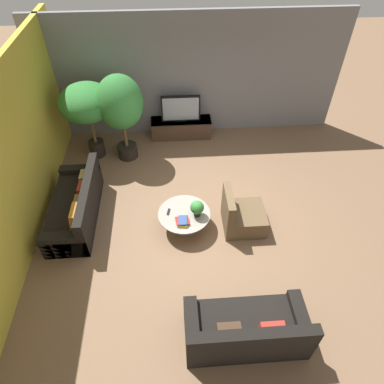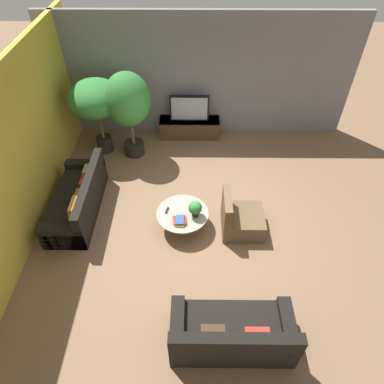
# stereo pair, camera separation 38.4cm
# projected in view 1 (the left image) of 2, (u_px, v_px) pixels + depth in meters

# --- Properties ---
(ground_plane) EXTENTS (24.00, 24.00, 0.00)m
(ground_plane) POSITION_uv_depth(u_px,v_px,m) (201.00, 217.00, 7.00)
(ground_plane) COLOR brown
(back_wall_stone) EXTENTS (7.40, 0.12, 3.00)m
(back_wall_stone) POSITION_uv_depth(u_px,v_px,m) (191.00, 76.00, 8.30)
(back_wall_stone) COLOR slate
(back_wall_stone) RESTS_ON ground
(side_wall_left) EXTENTS (0.12, 7.40, 3.00)m
(side_wall_left) POSITION_uv_depth(u_px,v_px,m) (16.00, 161.00, 5.94)
(side_wall_left) COLOR gold
(side_wall_left) RESTS_ON ground
(media_console) EXTENTS (1.56, 0.50, 0.48)m
(media_console) POSITION_uv_depth(u_px,v_px,m) (181.00, 128.00, 8.93)
(media_console) COLOR #473323
(media_console) RESTS_ON ground
(television) EXTENTS (0.98, 0.13, 0.67)m
(television) POSITION_uv_depth(u_px,v_px,m) (181.00, 109.00, 8.54)
(television) COLOR black
(television) RESTS_ON media_console
(coffee_table) EXTENTS (1.01, 1.01, 0.38)m
(coffee_table) POSITION_uv_depth(u_px,v_px,m) (184.00, 217.00, 6.64)
(coffee_table) COLOR #756656
(coffee_table) RESTS_ON ground
(couch_by_wall) EXTENTS (0.84, 2.07, 0.84)m
(couch_by_wall) POSITION_uv_depth(u_px,v_px,m) (77.00, 207.00, 6.82)
(couch_by_wall) COLOR black
(couch_by_wall) RESTS_ON ground
(couch_near_entry) EXTENTS (1.79, 0.84, 0.84)m
(couch_near_entry) POSITION_uv_depth(u_px,v_px,m) (246.00, 330.00, 5.02)
(couch_near_entry) COLOR black
(couch_near_entry) RESTS_ON ground
(armchair_wicker) EXTENTS (0.80, 0.76, 0.86)m
(armchair_wicker) POSITION_uv_depth(u_px,v_px,m) (241.00, 216.00, 6.66)
(armchair_wicker) COLOR brown
(armchair_wicker) RESTS_ON ground
(potted_palm_tall) EXTENTS (1.21, 1.21, 1.85)m
(potted_palm_tall) POSITION_uv_depth(u_px,v_px,m) (87.00, 105.00, 7.56)
(potted_palm_tall) COLOR black
(potted_palm_tall) RESTS_ON ground
(potted_palm_corner) EXTENTS (1.03, 1.03, 2.09)m
(potted_palm_corner) POSITION_uv_depth(u_px,v_px,m) (120.00, 105.00, 7.50)
(potted_palm_corner) COLOR black
(potted_palm_corner) RESTS_ON ground
(potted_plant_tabletop) EXTENTS (0.26, 0.26, 0.34)m
(potted_plant_tabletop) POSITION_uv_depth(u_px,v_px,m) (197.00, 208.00, 6.40)
(potted_plant_tabletop) COLOR black
(potted_plant_tabletop) RESTS_ON coffee_table
(book_stack) EXTENTS (0.27, 0.29, 0.08)m
(book_stack) POSITION_uv_depth(u_px,v_px,m) (183.00, 221.00, 6.37)
(book_stack) COLOR gold
(book_stack) RESTS_ON coffee_table
(remote_black) EXTENTS (0.07, 0.16, 0.02)m
(remote_black) POSITION_uv_depth(u_px,v_px,m) (168.00, 212.00, 6.58)
(remote_black) COLOR black
(remote_black) RESTS_ON coffee_table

